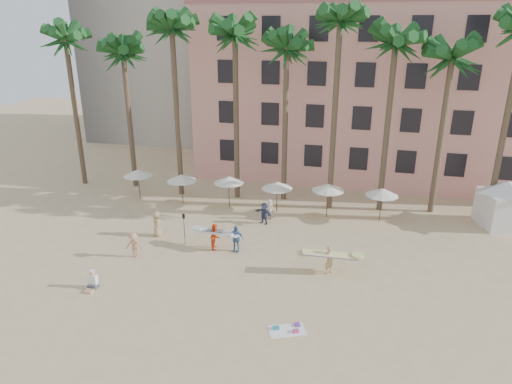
{
  "coord_description": "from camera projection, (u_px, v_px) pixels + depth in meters",
  "views": [
    {
      "loc": [
        5.48,
        -20.71,
        14.19
      ],
      "look_at": [
        -1.1,
        6.0,
        4.0
      ],
      "focal_mm": 32.0,
      "sensor_mm": 36.0,
      "label": 1
    }
  ],
  "objects": [
    {
      "name": "beach_towel",
      "position": [
        288.0,
        329.0,
        22.45
      ],
      "size": [
        2.05,
        1.62,
        0.14
      ],
      "color": "white",
      "rests_on": "ground"
    },
    {
      "name": "cabana",
      "position": [
        505.0,
        200.0,
        33.41
      ],
      "size": [
        5.51,
        5.51,
        3.5
      ],
      "color": "silver",
      "rests_on": "ground"
    },
    {
      "name": "beachgoers",
      "position": [
        207.0,
        227.0,
        31.74
      ],
      "size": [
        8.29,
        8.67,
        1.86
      ],
      "color": "#466DA4",
      "rests_on": "ground"
    },
    {
      "name": "ground",
      "position": [
        249.0,
        299.0,
        25.02
      ],
      "size": [
        120.0,
        120.0,
        0.0
      ],
      "primitive_type": "plane",
      "color": "#D1B789",
      "rests_on": "ground"
    },
    {
      "name": "carrier_yellow",
      "position": [
        330.0,
        258.0,
        27.25
      ],
      "size": [
        3.38,
        1.35,
        1.79
      ],
      "color": "tan",
      "rests_on": "ground"
    },
    {
      "name": "carrier_white",
      "position": [
        215.0,
        235.0,
        30.35
      ],
      "size": [
        2.81,
        1.18,
        1.76
      ],
      "color": "#FF531A",
      "rests_on": "ground"
    },
    {
      "name": "pink_hotel",
      "position": [
        386.0,
        91.0,
        44.34
      ],
      "size": [
        35.0,
        14.0,
        16.0
      ],
      "primitive_type": "cube",
      "color": "#E3978A",
      "rests_on": "ground"
    },
    {
      "name": "paddle",
      "position": [
        184.0,
        225.0,
        30.81
      ],
      "size": [
        0.18,
        0.04,
        2.23
      ],
      "color": "black",
      "rests_on": "ground"
    },
    {
      "name": "seated_man",
      "position": [
        93.0,
        283.0,
        25.85
      ],
      "size": [
        0.49,
        0.86,
        1.11
      ],
      "color": "#3F3F4C",
      "rests_on": "ground"
    },
    {
      "name": "palm_row",
      "position": [
        306.0,
        41.0,
        34.06
      ],
      "size": [
        44.4,
        5.4,
        16.3
      ],
      "color": "brown",
      "rests_on": "ground"
    },
    {
      "name": "umbrella_row",
      "position": [
        252.0,
        182.0,
        36.26
      ],
      "size": [
        22.5,
        2.7,
        2.73
      ],
      "color": "#332B23",
      "rests_on": "ground"
    }
  ]
}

